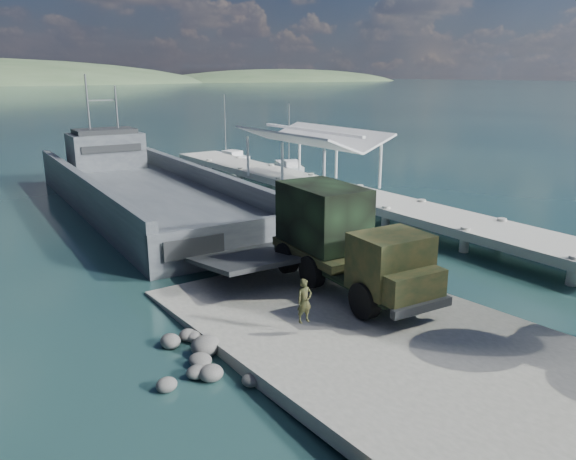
# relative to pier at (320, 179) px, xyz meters

# --- Properties ---
(ground) EXTENTS (1400.00, 1400.00, 0.00)m
(ground) POSITION_rel_pier_xyz_m (-13.00, -18.77, -1.60)
(ground) COLOR #193C3D
(ground) RESTS_ON ground
(boat_ramp) EXTENTS (10.00, 18.00, 0.50)m
(boat_ramp) POSITION_rel_pier_xyz_m (-13.00, -19.77, -1.35)
(boat_ramp) COLOR gray
(boat_ramp) RESTS_ON ground
(shoreline_rocks) EXTENTS (3.20, 5.60, 0.90)m
(shoreline_rocks) POSITION_rel_pier_xyz_m (-19.20, -18.27, -1.60)
(shoreline_rocks) COLOR #535351
(shoreline_rocks) RESTS_ON ground
(pier) EXTENTS (6.40, 44.00, 6.10)m
(pier) POSITION_rel_pier_xyz_m (0.00, 0.00, 0.00)
(pier) COLOR #B8B8AD
(pier) RESTS_ON ground
(landing_craft) EXTENTS (10.18, 34.16, 10.04)m
(landing_craft) POSITION_rel_pier_xyz_m (-12.15, 4.55, -0.78)
(landing_craft) COLOR #3E444A
(landing_craft) RESTS_ON ground
(military_truck) EXTENTS (3.53, 9.09, 4.12)m
(military_truck) POSITION_rel_pier_xyz_m (-11.07, -15.84, 0.95)
(military_truck) COLOR black
(military_truck) RESTS_ON boat_ramp
(soldier) EXTENTS (0.61, 0.43, 1.59)m
(soldier) POSITION_rel_pier_xyz_m (-15.09, -18.56, -0.31)
(soldier) COLOR black
(soldier) RESTS_ON boat_ramp
(sailboat_near) EXTENTS (3.40, 5.71, 6.70)m
(sailboat_near) POSITION_rel_pier_xyz_m (5.61, 12.10, -1.24)
(sailboat_near) COLOR white
(sailboat_near) RESTS_ON ground
(sailboat_far) EXTENTS (2.81, 6.25, 7.35)m
(sailboat_far) POSITION_rel_pier_xyz_m (3.52, 21.08, -1.21)
(sailboat_far) COLOR white
(sailboat_far) RESTS_ON ground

